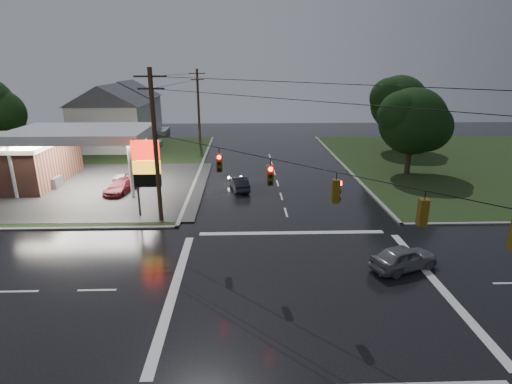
{
  "coord_description": "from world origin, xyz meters",
  "views": [
    {
      "loc": [
        -3.29,
        -18.4,
        11.26
      ],
      "look_at": [
        -2.49,
        7.04,
        3.0
      ],
      "focal_mm": 28.0,
      "sensor_mm": 36.0,
      "label": 1
    }
  ],
  "objects_px": {
    "house_near": "(111,117)",
    "tree_ne_near": "(414,121)",
    "pylon_sign": "(147,166)",
    "car_north": "(239,183)",
    "gas_station": "(11,158)",
    "utility_pole_nw": "(155,145)",
    "car_pump": "(122,186)",
    "utility_pole_n": "(199,107)",
    "house_far": "(128,107)",
    "tree_ne_far": "(400,104)",
    "car_crossing": "(404,258)"
  },
  "relations": [
    {
      "from": "house_near",
      "to": "tree_ne_near",
      "type": "relative_size",
      "value": 1.23
    },
    {
      "from": "pylon_sign",
      "to": "car_north",
      "type": "height_order",
      "value": "pylon_sign"
    },
    {
      "from": "gas_station",
      "to": "tree_ne_near",
      "type": "xyz_separation_m",
      "value": [
        39.82,
        2.29,
        3.01
      ]
    },
    {
      "from": "utility_pole_nw",
      "to": "house_near",
      "type": "distance_m",
      "value": 28.9
    },
    {
      "from": "house_near",
      "to": "car_pump",
      "type": "xyz_separation_m",
      "value": [
        6.6,
        -19.65,
        -3.77
      ]
    },
    {
      "from": "utility_pole_nw",
      "to": "pylon_sign",
      "type": "bearing_deg",
      "value": 135.0
    },
    {
      "from": "utility_pole_nw",
      "to": "utility_pole_n",
      "type": "relative_size",
      "value": 1.05
    },
    {
      "from": "house_far",
      "to": "tree_ne_far",
      "type": "distance_m",
      "value": 41.57
    },
    {
      "from": "house_far",
      "to": "tree_ne_far",
      "type": "bearing_deg",
      "value": -19.71
    },
    {
      "from": "pylon_sign",
      "to": "utility_pole_n",
      "type": "relative_size",
      "value": 0.57
    },
    {
      "from": "gas_station",
      "to": "utility_pole_n",
      "type": "bearing_deg",
      "value": 48.53
    },
    {
      "from": "utility_pole_nw",
      "to": "house_near",
      "type": "xyz_separation_m",
      "value": [
        -11.45,
        26.5,
        -1.32
      ]
    },
    {
      "from": "pylon_sign",
      "to": "tree_ne_near",
      "type": "bearing_deg",
      "value": 25.01
    },
    {
      "from": "pylon_sign",
      "to": "car_crossing",
      "type": "xyz_separation_m",
      "value": [
        16.27,
        -8.73,
        -3.32
      ]
    },
    {
      "from": "house_near",
      "to": "house_far",
      "type": "relative_size",
      "value": 1.0
    },
    {
      "from": "tree_ne_near",
      "to": "car_north",
      "type": "xyz_separation_m",
      "value": [
        -17.89,
        -4.93,
        -4.92
      ]
    },
    {
      "from": "tree_ne_near",
      "to": "tree_ne_far",
      "type": "distance_m",
      "value": 12.39
    },
    {
      "from": "gas_station",
      "to": "car_north",
      "type": "distance_m",
      "value": 22.17
    },
    {
      "from": "utility_pole_nw",
      "to": "tree_ne_near",
      "type": "bearing_deg",
      "value": 27.86
    },
    {
      "from": "tree_ne_near",
      "to": "house_near",
      "type": "bearing_deg",
      "value": 158.24
    },
    {
      "from": "car_pump",
      "to": "gas_station",
      "type": "bearing_deg",
      "value": 178.16
    },
    {
      "from": "tree_ne_near",
      "to": "car_crossing",
      "type": "xyz_separation_m",
      "value": [
        -8.37,
        -20.22,
        -4.87
      ]
    },
    {
      "from": "pylon_sign",
      "to": "car_north",
      "type": "bearing_deg",
      "value": 44.2
    },
    {
      "from": "gas_station",
      "to": "tree_ne_near",
      "type": "distance_m",
      "value": 40.0
    },
    {
      "from": "house_near",
      "to": "house_far",
      "type": "distance_m",
      "value": 12.04
    },
    {
      "from": "utility_pole_n",
      "to": "house_near",
      "type": "xyz_separation_m",
      "value": [
        -11.45,
        -2.0,
        -1.06
      ]
    },
    {
      "from": "car_pump",
      "to": "car_crossing",
      "type": "bearing_deg",
      "value": -21.31
    },
    {
      "from": "house_near",
      "to": "house_far",
      "type": "xyz_separation_m",
      "value": [
        -1.0,
        12.0,
        0.0
      ]
    },
    {
      "from": "gas_station",
      "to": "house_far",
      "type": "relative_size",
      "value": 2.37
    },
    {
      "from": "pylon_sign",
      "to": "car_north",
      "type": "xyz_separation_m",
      "value": [
        6.75,
        6.56,
        -3.37
      ]
    },
    {
      "from": "pylon_sign",
      "to": "utility_pole_n",
      "type": "distance_m",
      "value": 27.56
    },
    {
      "from": "gas_station",
      "to": "tree_ne_far",
      "type": "bearing_deg",
      "value": 18.46
    },
    {
      "from": "gas_station",
      "to": "car_crossing",
      "type": "xyz_separation_m",
      "value": [
        31.44,
        -17.93,
        -1.85
      ]
    },
    {
      "from": "tree_ne_far",
      "to": "car_pump",
      "type": "relative_size",
      "value": 2.23
    },
    {
      "from": "car_pump",
      "to": "car_north",
      "type": "bearing_deg",
      "value": 18.45
    },
    {
      "from": "house_far",
      "to": "car_north",
      "type": "relative_size",
      "value": 2.86
    },
    {
      "from": "tree_ne_near",
      "to": "gas_station",
      "type": "bearing_deg",
      "value": -176.7
    },
    {
      "from": "utility_pole_n",
      "to": "tree_ne_far",
      "type": "height_order",
      "value": "utility_pole_n"
    },
    {
      "from": "utility_pole_nw",
      "to": "car_crossing",
      "type": "bearing_deg",
      "value": -26.85
    },
    {
      "from": "car_north",
      "to": "car_crossing",
      "type": "bearing_deg",
      "value": 110.64
    },
    {
      "from": "house_far",
      "to": "car_pump",
      "type": "height_order",
      "value": "house_far"
    },
    {
      "from": "pylon_sign",
      "to": "tree_ne_far",
      "type": "bearing_deg",
      "value": 40.35
    },
    {
      "from": "car_north",
      "to": "car_crossing",
      "type": "xyz_separation_m",
      "value": [
        9.52,
        -15.29,
        0.06
      ]
    },
    {
      "from": "house_near",
      "to": "car_pump",
      "type": "distance_m",
      "value": 21.06
    },
    {
      "from": "car_north",
      "to": "utility_pole_nw",
      "type": "bearing_deg",
      "value": 41.5
    },
    {
      "from": "gas_station",
      "to": "tree_ne_far",
      "type": "distance_m",
      "value": 45.29
    },
    {
      "from": "house_near",
      "to": "car_crossing",
      "type": "relative_size",
      "value": 2.71
    },
    {
      "from": "house_near",
      "to": "tree_ne_near",
      "type": "height_order",
      "value": "tree_ne_near"
    },
    {
      "from": "pylon_sign",
      "to": "tree_ne_near",
      "type": "height_order",
      "value": "tree_ne_near"
    },
    {
      "from": "house_far",
      "to": "car_north",
      "type": "distance_m",
      "value": 36.09
    }
  ]
}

